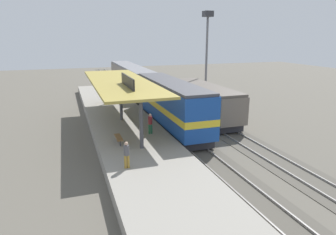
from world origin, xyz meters
The scene contains 12 objects.
ground_plane centered at (2.00, 0.00, 0.00)m, with size 120.00×120.00×0.00m, color #5B564C.
track_near centered at (0.00, 0.00, 0.03)m, with size 3.20×110.00×0.16m.
track_far centered at (4.60, 0.00, 0.03)m, with size 3.20×110.00×0.16m.
platform centered at (-4.60, 0.00, 0.45)m, with size 6.00×44.00×0.90m, color gray.
station_canopy centered at (-4.60, -0.09, 4.53)m, with size 5.20×18.00×4.70m.
platform_bench centered at (-6.00, -6.43, 1.34)m, with size 0.44×1.70×0.50m.
locomotive centered at (0.00, -1.26, 2.41)m, with size 2.93×14.43×4.44m.
passenger_carriage_single centered at (0.00, 16.74, 2.31)m, with size 2.90×20.00×4.24m.
freight_car centered at (4.60, 0.56, 1.97)m, with size 2.80×12.00×3.54m.
light_mast centered at (7.80, 7.24, 8.40)m, with size 1.10×1.10×11.70m.
person_waiting centered at (-6.29, -11.01, 1.85)m, with size 0.34×0.34×1.71m.
person_walking centered at (-3.12, -5.02, 1.85)m, with size 0.34×0.34×1.71m.
Camera 1 is at (-9.44, -28.01, 8.79)m, focal length 32.22 mm.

